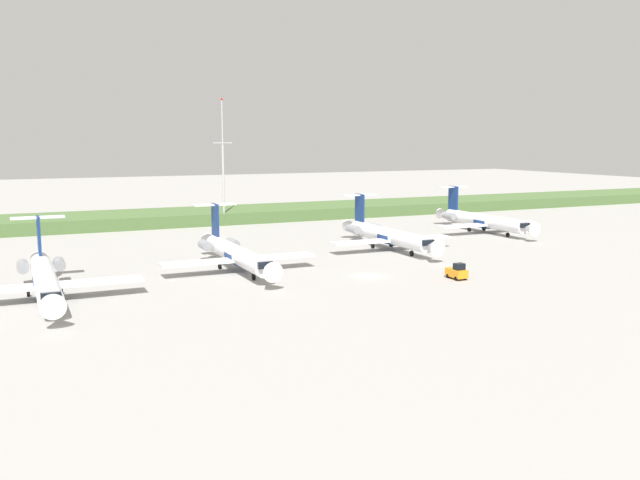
# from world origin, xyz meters

# --- Properties ---
(ground_plane) EXTENTS (500.00, 500.00, 0.00)m
(ground_plane) POSITION_xyz_m (0.00, 30.00, 0.00)
(ground_plane) COLOR #9E9B96
(grass_berm) EXTENTS (320.00, 20.00, 2.71)m
(grass_berm) POSITION_xyz_m (0.00, 73.34, 1.36)
(grass_berm) COLOR #4C6B38
(grass_berm) RESTS_ON ground
(regional_jet_nearest) EXTENTS (22.81, 31.00, 9.00)m
(regional_jet_nearest) POSITION_xyz_m (-42.18, 4.68, 2.54)
(regional_jet_nearest) COLOR white
(regional_jet_nearest) RESTS_ON ground
(regional_jet_second) EXTENTS (22.81, 31.00, 9.00)m
(regional_jet_second) POSITION_xyz_m (-15.61, 12.27, 2.54)
(regional_jet_second) COLOR white
(regional_jet_second) RESTS_ON ground
(regional_jet_third) EXTENTS (22.81, 31.00, 9.00)m
(regional_jet_third) POSITION_xyz_m (14.67, 19.77, 2.54)
(regional_jet_third) COLOR white
(regional_jet_third) RESTS_ON ground
(regional_jet_fourth) EXTENTS (22.81, 31.00, 9.00)m
(regional_jet_fourth) POSITION_xyz_m (43.91, 30.63, 2.54)
(regional_jet_fourth) COLOR white
(regional_jet_fourth) RESTS_ON ground
(antenna_mast) EXTENTS (4.40, 0.50, 28.27)m
(antenna_mast) POSITION_xyz_m (-1.40, 65.30, 11.65)
(antenna_mast) COLOR #B2B2B7
(antenna_mast) RESTS_ON ground
(baggage_tug) EXTENTS (1.72, 3.20, 2.30)m
(baggage_tug) POSITION_xyz_m (10.26, -6.84, 1.00)
(baggage_tug) COLOR orange
(baggage_tug) RESTS_ON ground
(safety_cone_front_marker) EXTENTS (0.44, 0.44, 0.55)m
(safety_cone_front_marker) POSITION_xyz_m (14.11, -2.60, 0.28)
(safety_cone_front_marker) COLOR orange
(safety_cone_front_marker) RESTS_ON ground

